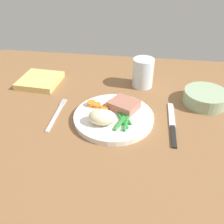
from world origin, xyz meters
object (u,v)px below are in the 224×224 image
dinner_plate (112,117)px  napkin (40,81)px  water_glass (143,75)px  knife (172,124)px  salad_bowl (205,97)px  meat_portion (124,105)px  fork (57,114)px

dinner_plate → napkin: (-28.98, 18.00, 0.26)cm
dinner_plate → water_glass: 23.13cm
knife → salad_bowl: (10.69, 12.99, 2.19)cm
knife → salad_bowl: bearing=49.5°
meat_portion → fork: meat_portion is taller
fork → meat_portion: bearing=15.0°
dinner_plate → salad_bowl: (28.04, 12.70, 1.59)cm
fork → dinner_plate: bearing=4.8°
knife → napkin: napkin is taller
water_glass → knife: bearing=-66.4°
fork → knife: knife is taller
meat_portion → napkin: (-32.12, 14.34, -1.83)cm
water_glass → salad_bowl: (20.21, -8.79, -1.90)cm
fork → salad_bowl: salad_bowl is taller
dinner_plate → fork: 16.79cm
napkin → fork: bearing=-56.2°
meat_portion → salad_bowl: size_ratio=0.57×
meat_portion → water_glass: water_glass is taller
napkin → dinner_plate: bearing=-31.8°
knife → water_glass: size_ratio=2.03×
water_glass → meat_portion: bearing=-104.7°
fork → water_glass: water_glass is taller
dinner_plate → salad_bowl: bearing=24.4°
meat_portion → fork: size_ratio=0.47×
water_glass → salad_bowl: 22.12cm
meat_portion → napkin: 35.22cm
dinner_plate → salad_bowl: salad_bowl is taller
meat_portion → water_glass: size_ratio=0.77×
water_glass → salad_bowl: size_ratio=0.75×
fork → salad_bowl: (44.82, 12.96, 2.19)cm
water_glass → fork: bearing=-138.5°
dinner_plate → fork: (-16.78, -0.26, -0.60)cm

